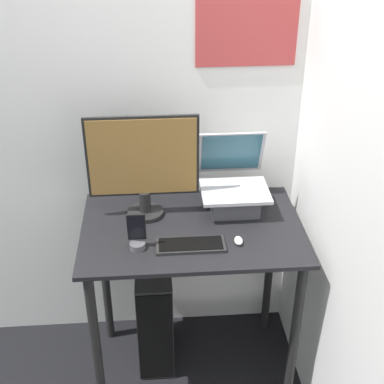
% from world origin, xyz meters
% --- Properties ---
extents(wall_back, '(6.00, 0.06, 2.60)m').
position_xyz_m(wall_back, '(0.00, 0.74, 1.30)').
color(wall_back, white).
rests_on(wall_back, ground_plane).
extents(wall_side_right, '(0.05, 6.00, 2.60)m').
position_xyz_m(wall_side_right, '(0.58, 0.00, 1.30)').
color(wall_side_right, white).
rests_on(wall_side_right, ground_plane).
extents(desk, '(1.00, 0.66, 0.91)m').
position_xyz_m(desk, '(0.00, 0.33, 0.74)').
color(desk, black).
rests_on(desk, ground_plane).
extents(laptop, '(0.31, 0.33, 0.35)m').
position_xyz_m(laptop, '(0.21, 0.47, 1.00)').
color(laptop, '#4C4C51').
rests_on(laptop, desk).
extents(monitor, '(0.50, 0.17, 0.49)m').
position_xyz_m(monitor, '(-0.21, 0.45, 1.16)').
color(monitor, black).
rests_on(monitor, desk).
extents(keyboard, '(0.29, 0.12, 0.02)m').
position_xyz_m(keyboard, '(-0.02, 0.18, 0.92)').
color(keyboard, black).
rests_on(keyboard, desk).
extents(mouse, '(0.04, 0.06, 0.03)m').
position_xyz_m(mouse, '(0.19, 0.18, 0.92)').
color(mouse, white).
rests_on(mouse, desk).
extents(cell_phone, '(0.08, 0.07, 0.17)m').
position_xyz_m(cell_phone, '(-0.24, 0.19, 0.96)').
color(cell_phone, '#4C4C51').
rests_on(cell_phone, desk).
extents(computer_tower, '(0.18, 0.38, 0.59)m').
position_xyz_m(computer_tower, '(-0.19, 0.45, 0.29)').
color(computer_tower, black).
rests_on(computer_tower, ground_plane).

